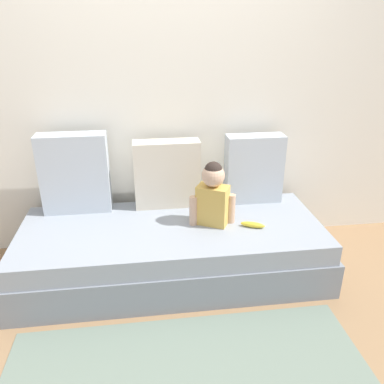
{
  "coord_description": "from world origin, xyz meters",
  "views": [
    {
      "loc": [
        -0.18,
        -2.4,
        1.72
      ],
      "look_at": [
        0.14,
        0.0,
        0.65
      ],
      "focal_mm": 36.29,
      "sensor_mm": 36.0,
      "label": 1
    }
  ],
  "objects_px": {
    "throw_pillow_center": "(167,174)",
    "throw_pillow_right": "(254,169)",
    "throw_pillow_left": "(75,173)",
    "couch": "(172,250)",
    "toddler": "(213,194)",
    "banana": "(253,225)"
  },
  "relations": [
    {
      "from": "couch",
      "to": "throw_pillow_center",
      "type": "height_order",
      "value": "throw_pillow_center"
    },
    {
      "from": "throw_pillow_left",
      "to": "throw_pillow_center",
      "type": "relative_size",
      "value": 1.15
    },
    {
      "from": "throw_pillow_center",
      "to": "banana",
      "type": "relative_size",
      "value": 3.02
    },
    {
      "from": "throw_pillow_center",
      "to": "toddler",
      "type": "distance_m",
      "value": 0.45
    },
    {
      "from": "couch",
      "to": "toddler",
      "type": "relative_size",
      "value": 4.73
    },
    {
      "from": "couch",
      "to": "throw_pillow_left",
      "type": "height_order",
      "value": "throw_pillow_left"
    },
    {
      "from": "banana",
      "to": "couch",
      "type": "bearing_deg",
      "value": 170.0
    },
    {
      "from": "throw_pillow_right",
      "to": "toddler",
      "type": "distance_m",
      "value": 0.52
    },
    {
      "from": "couch",
      "to": "throw_pillow_right",
      "type": "bearing_deg",
      "value": 26.99
    },
    {
      "from": "throw_pillow_right",
      "to": "banana",
      "type": "height_order",
      "value": "throw_pillow_right"
    },
    {
      "from": "throw_pillow_left",
      "to": "throw_pillow_right",
      "type": "relative_size",
      "value": 1.11
    },
    {
      "from": "throw_pillow_right",
      "to": "toddler",
      "type": "bearing_deg",
      "value": -138.0
    },
    {
      "from": "throw_pillow_center",
      "to": "throw_pillow_right",
      "type": "distance_m",
      "value": 0.67
    },
    {
      "from": "throw_pillow_left",
      "to": "toddler",
      "type": "distance_m",
      "value": 1.03
    },
    {
      "from": "throw_pillow_center",
      "to": "throw_pillow_right",
      "type": "height_order",
      "value": "throw_pillow_right"
    },
    {
      "from": "throw_pillow_center",
      "to": "toddler",
      "type": "relative_size",
      "value": 1.12
    },
    {
      "from": "couch",
      "to": "throw_pillow_left",
      "type": "bearing_deg",
      "value": 153.01
    },
    {
      "from": "throw_pillow_left",
      "to": "throw_pillow_right",
      "type": "distance_m",
      "value": 1.35
    },
    {
      "from": "toddler",
      "to": "couch",
      "type": "bearing_deg",
      "value": 179.28
    },
    {
      "from": "throw_pillow_right",
      "to": "banana",
      "type": "distance_m",
      "value": 0.52
    },
    {
      "from": "throw_pillow_left",
      "to": "toddler",
      "type": "xyz_separation_m",
      "value": [
        0.96,
        -0.35,
        -0.07
      ]
    },
    {
      "from": "throw_pillow_right",
      "to": "couch",
      "type": "bearing_deg",
      "value": -153.01
    }
  ]
}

